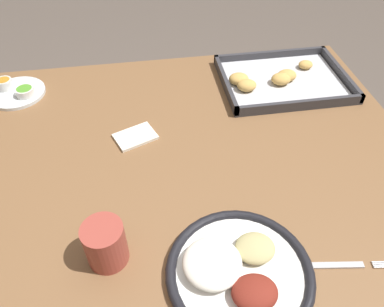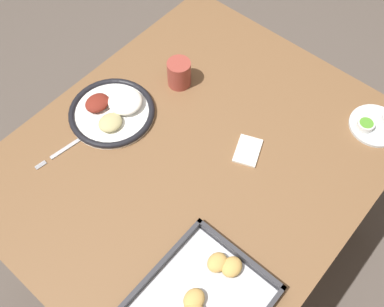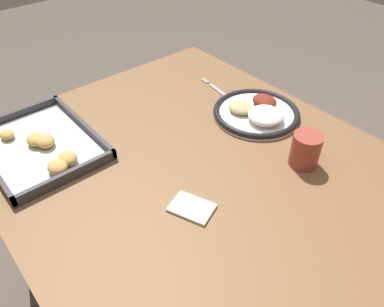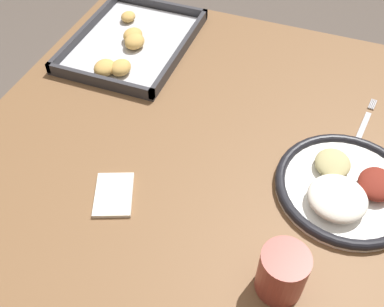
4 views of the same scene
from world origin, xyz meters
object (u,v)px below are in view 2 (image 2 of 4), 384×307
Objects in this scene: fork at (69,146)px; napkin at (248,151)px; baking_tray at (198,305)px; saucer_plate at (376,124)px; dinner_plate at (113,111)px; drinking_cup at (179,73)px.

napkin is at bearing 137.15° from fork.
saucer_plate is at bearing 175.22° from baking_tray.
saucer_plate reaches higher than napkin.
dinner_plate is 0.25m from drinking_cup.
fork is at bearing -50.91° from napkin.
saucer_plate reaches higher than fork.
saucer_plate is (-0.50, 0.66, -0.00)m from dinner_plate.
drinking_cup is 0.78× the size of napkin.
baking_tray is (0.10, 0.61, 0.01)m from fork.
napkin reaches higher than fork.
fork is (0.18, -0.01, -0.01)m from dinner_plate.
fork is at bearing -3.39° from dinner_plate.
drinking_cup reaches higher than baking_tray.
napkin is (0.34, -0.25, -0.01)m from saucer_plate.
napkin is at bearing -36.41° from saucer_plate.
fork is 0.62m from baking_tray.
fork is 0.55m from napkin.
dinner_plate is 0.18m from fork.
saucer_plate is (-0.68, 0.67, 0.01)m from fork.
dinner_plate is 0.66m from baking_tray.
saucer_plate is 0.65m from drinking_cup.
baking_tray is 3.11× the size of napkin.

